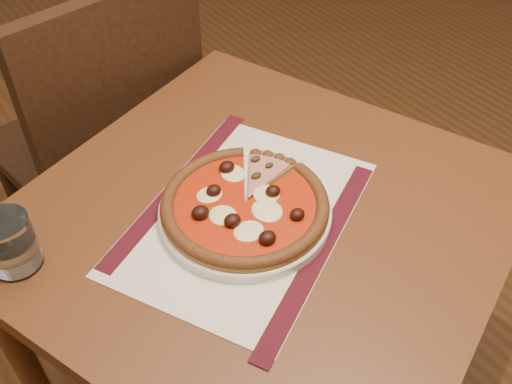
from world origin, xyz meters
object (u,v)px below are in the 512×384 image
Objects in this scene: chair_far at (106,135)px; plate at (245,212)px; water_glass at (10,243)px; pizza at (245,204)px; table at (262,248)px.

chair_far is 3.25× the size of plate.
water_glass is (-0.36, 0.13, 0.04)m from plate.
chair_far reaches higher than plate.
pizza reaches higher than plate.
chair_far is at bearing 91.96° from plate.
chair_far is at bearing 55.21° from water_glass.
water_glass is (-0.39, 0.13, 0.15)m from table.
pizza is at bearing 169.45° from table.
pizza reaches higher than table.
chair_far is (-0.05, 0.61, -0.10)m from table.
pizza is 0.38m from water_glass.
plate is at bearing 82.68° from chair_far.
table is 10.68× the size of water_glass.
chair_far is 3.36× the size of pizza.
chair_far is at bearing 91.93° from pizza.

